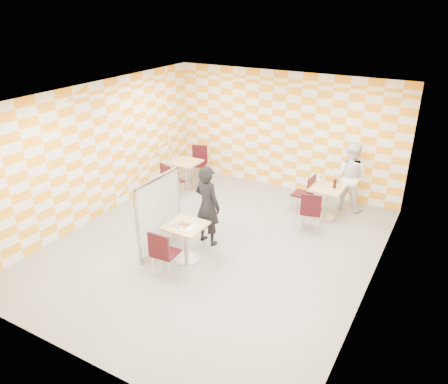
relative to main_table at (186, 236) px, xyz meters
name	(u,v)px	position (x,y,z in m)	size (l,w,h in m)	color
room_shell	(228,169)	(0.23, 1.21, 0.99)	(7.00, 7.00, 7.00)	gray
main_table	(186,236)	(0.00, 0.00, 0.00)	(0.70, 0.70, 0.75)	#DCB676
second_table	(326,197)	(1.77, 2.98, 0.00)	(0.70, 0.70, 0.75)	#DCB676
empty_table	(186,170)	(-1.91, 2.84, 0.00)	(0.70, 0.70, 0.75)	#DCB676
chair_main_front	(162,251)	(-0.03, -0.68, 0.04)	(0.44, 0.45, 0.92)	#340A10
chair_second_front	(311,209)	(1.69, 2.17, 0.04)	(0.50, 0.51, 0.92)	#340A10
chair_second_side	(306,191)	(1.30, 3.01, 0.04)	(0.45, 0.45, 0.92)	#340A10
chair_empty_near	(170,178)	(-1.89, 2.10, 0.04)	(0.54, 0.54, 0.92)	#340A10
chair_empty_far	(199,160)	(-1.98, 3.58, 0.04)	(0.54, 0.55, 0.92)	#340A10
partition	(159,213)	(-0.66, 0.08, 0.28)	(0.08, 1.38, 1.55)	white
man_dark	(207,205)	(0.02, 0.76, 0.32)	(0.61, 0.40, 1.66)	black
man_white	(350,176)	(2.07, 3.72, 0.31)	(0.80, 0.62, 1.64)	white
pizza_on_foil	(185,224)	(0.00, -0.02, 0.26)	(0.40, 0.40, 0.04)	silver
sport_bottle	(320,182)	(1.58, 3.03, 0.33)	(0.06, 0.06, 0.20)	white
soda_bottle	(335,184)	(1.91, 3.04, 0.34)	(0.07, 0.07, 0.23)	black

